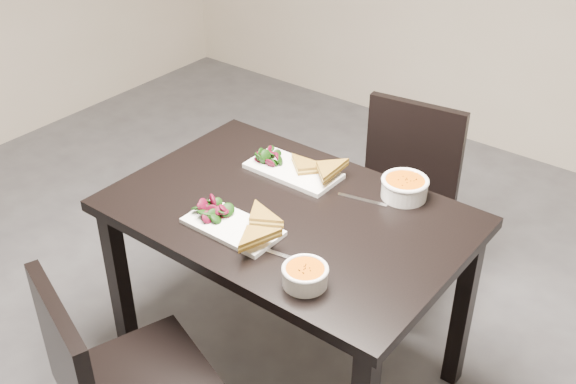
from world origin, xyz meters
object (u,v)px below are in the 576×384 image
object	(u,v)px
table	(288,233)
chair_near	(114,383)
soup_bowl_far	(405,187)
chair_far	(401,192)
plate_far	(293,171)
plate_near	(233,227)
soup_bowl_near	(305,275)

from	to	relation	value
table	chair_near	world-z (taller)	chair_near
soup_bowl_far	chair_far	bearing A→B (deg)	118.25
chair_near	plate_far	xyz separation A→B (m)	(-0.05, 0.94, 0.27)
chair_far	plate_near	size ratio (longest dim) A/B	2.62
plate_near	plate_far	bearing A→B (deg)	98.52
table	soup_bowl_near	bearing A→B (deg)	-45.00
chair_near	plate_near	distance (m)	0.60
soup_bowl_far	chair_near	bearing A→B (deg)	-108.88
soup_bowl_far	soup_bowl_near	bearing A→B (deg)	-89.31
soup_bowl_far	plate_far	bearing A→B (deg)	-165.10
chair_far	soup_bowl_near	size ratio (longest dim) A/B	6.16
soup_bowl_near	soup_bowl_far	distance (m)	0.59
table	plate_near	size ratio (longest dim) A/B	3.70
plate_near	chair_far	bearing A→B (deg)	82.09
plate_far	soup_bowl_far	distance (m)	0.42
plate_far	soup_bowl_far	world-z (taller)	soup_bowl_far
chair_near	soup_bowl_near	size ratio (longest dim) A/B	6.16
chair_far	plate_near	xyz separation A→B (m)	(-0.13, -0.91, 0.27)
chair_near	soup_bowl_far	world-z (taller)	chair_near
chair_far	table	bearing A→B (deg)	-102.34
chair_near	soup_bowl_far	distance (m)	1.14
plate_near	soup_bowl_near	size ratio (longest dim) A/B	2.35
chair_far	plate_far	size ratio (longest dim) A/B	2.45
chair_far	chair_near	bearing A→B (deg)	-103.52
plate_far	chair_far	bearing A→B (deg)	69.82
table	chair_far	bearing A→B (deg)	85.63
chair_far	soup_bowl_near	xyz separation A→B (m)	(0.22, -0.99, 0.30)
table	chair_near	bearing A→B (deg)	-96.70
chair_near	soup_bowl_near	xyz separation A→B (m)	(0.36, 0.46, 0.30)
table	plate_near	xyz separation A→B (m)	(-0.07, -0.20, 0.11)
chair_near	soup_bowl_far	bearing A→B (deg)	90.37
chair_far	plate_near	world-z (taller)	chair_far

